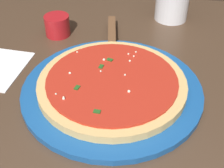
{
  "coord_description": "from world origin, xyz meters",
  "views": [
    {
      "loc": [
        -0.09,
        0.48,
        1.17
      ],
      "look_at": [
        -0.01,
        0.03,
        0.8
      ],
      "focal_mm": 49.6,
      "sensor_mm": 36.0,
      "label": 1
    }
  ],
  "objects_px": {
    "serving_plate": "(112,89)",
    "cup_small_sauce": "(57,25)",
    "pizza_server": "(112,40)",
    "pizza": "(112,83)"
  },
  "relations": [
    {
      "from": "pizza_server",
      "to": "cup_small_sauce",
      "type": "relative_size",
      "value": 3.67
    },
    {
      "from": "serving_plate",
      "to": "pizza_server",
      "type": "height_order",
      "value": "pizza_server"
    },
    {
      "from": "serving_plate",
      "to": "pizza",
      "type": "distance_m",
      "value": 0.02
    },
    {
      "from": "pizza",
      "to": "pizza_server",
      "type": "bearing_deg",
      "value": -79.19
    },
    {
      "from": "serving_plate",
      "to": "pizza_server",
      "type": "distance_m",
      "value": 0.17
    },
    {
      "from": "serving_plate",
      "to": "cup_small_sauce",
      "type": "bearing_deg",
      "value": -48.14
    },
    {
      "from": "serving_plate",
      "to": "pizza",
      "type": "bearing_deg",
      "value": -7.23
    },
    {
      "from": "pizza_server",
      "to": "cup_small_sauce",
      "type": "height_order",
      "value": "cup_small_sauce"
    },
    {
      "from": "serving_plate",
      "to": "cup_small_sauce",
      "type": "relative_size",
      "value": 5.69
    },
    {
      "from": "pizza",
      "to": "pizza_server",
      "type": "relative_size",
      "value": 1.27
    }
  ]
}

